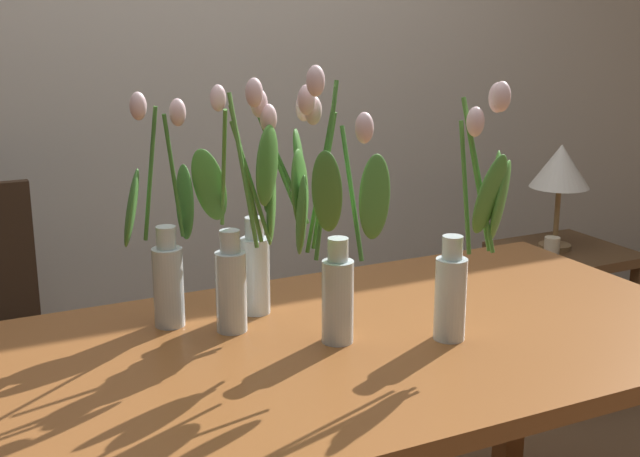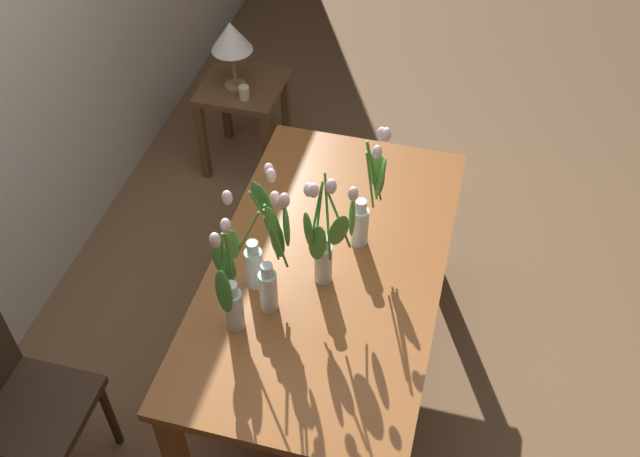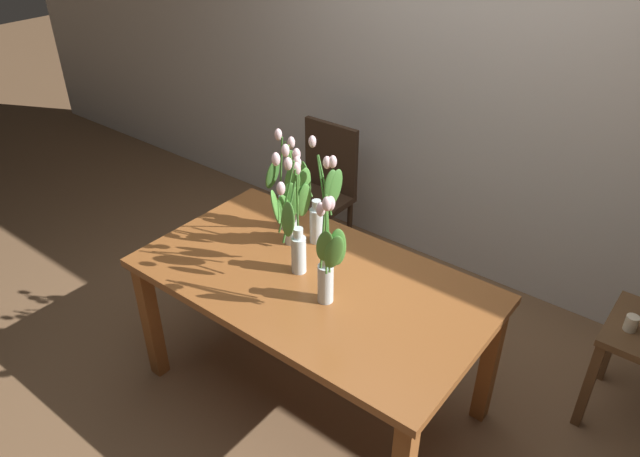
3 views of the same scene
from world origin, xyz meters
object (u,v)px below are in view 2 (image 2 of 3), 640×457
(tulip_vase_4, at_px, (326,243))
(dining_chair, at_px, (11,396))
(side_table, at_px, (243,102))
(pillar_candle, at_px, (244,93))
(tulip_vase_1, at_px, (231,296))
(table_lamp, at_px, (231,38))
(tulip_vase_2, at_px, (258,245))
(tulip_vase_3, at_px, (268,259))
(dining_table, at_px, (328,280))
(tulip_vase_0, at_px, (368,202))

(tulip_vase_4, height_order, dining_chair, tulip_vase_4)
(tulip_vase_4, xyz_separation_m, side_table, (1.43, 0.84, -0.54))
(dining_chair, relative_size, pillar_candle, 12.40)
(pillar_candle, bearing_deg, side_table, 26.36)
(tulip_vase_1, bearing_deg, side_table, 18.53)
(side_table, relative_size, table_lamp, 1.38)
(tulip_vase_2, relative_size, tulip_vase_4, 0.87)
(tulip_vase_3, distance_m, side_table, 1.77)
(dining_table, relative_size, tulip_vase_4, 2.72)
(tulip_vase_1, height_order, tulip_vase_4, tulip_vase_4)
(tulip_vase_1, height_order, dining_chair, tulip_vase_1)
(pillar_candle, bearing_deg, tulip_vase_3, -157.19)
(tulip_vase_1, distance_m, dining_chair, 0.93)
(dining_chair, bearing_deg, pillar_candle, -7.48)
(tulip_vase_1, distance_m, pillar_candle, 1.69)
(tulip_vase_2, xyz_separation_m, tulip_vase_3, (-0.10, -0.07, 0.04))
(tulip_vase_3, bearing_deg, dining_table, -35.80)
(tulip_vase_2, xyz_separation_m, tulip_vase_4, (0.03, -0.25, 0.05))
(side_table, bearing_deg, dining_chair, 174.60)
(dining_table, height_order, table_lamp, table_lamp)
(dining_table, distance_m, tulip_vase_4, 0.34)
(table_lamp, bearing_deg, tulip_vase_4, -148.20)
(tulip_vase_4, height_order, pillar_candle, tulip_vase_4)
(side_table, bearing_deg, tulip_vase_3, -156.91)
(tulip_vase_1, xyz_separation_m, tulip_vase_2, (0.24, -0.02, 0.02))
(tulip_vase_3, height_order, side_table, tulip_vase_3)
(tulip_vase_1, relative_size, pillar_candle, 6.97)
(tulip_vase_2, bearing_deg, table_lamp, 23.27)
(table_lamp, bearing_deg, dining_table, -146.77)
(dining_table, xyz_separation_m, table_lamp, (1.29, 0.85, 0.21))
(dining_chair, distance_m, table_lamp, 2.07)
(tulip_vase_2, distance_m, dining_chair, 1.08)
(dining_chair, relative_size, table_lamp, 2.34)
(tulip_vase_3, height_order, table_lamp, tulip_vase_3)
(tulip_vase_3, height_order, tulip_vase_4, tulip_vase_4)
(tulip_vase_2, bearing_deg, tulip_vase_3, -143.93)
(dining_table, distance_m, table_lamp, 1.56)
(tulip_vase_0, distance_m, table_lamp, 1.48)
(tulip_vase_0, xyz_separation_m, pillar_candle, (1.03, 0.88, -0.36))
(dining_table, height_order, tulip_vase_0, tulip_vase_0)
(side_table, relative_size, pillar_candle, 7.33)
(tulip_vase_0, relative_size, tulip_vase_1, 1.06)
(dining_table, bearing_deg, side_table, 31.92)
(dining_table, height_order, dining_chair, dining_chair)
(side_table, bearing_deg, pillar_candle, -153.64)
(tulip_vase_2, bearing_deg, dining_chair, 127.86)
(tulip_vase_4, height_order, side_table, tulip_vase_4)
(tulip_vase_4, bearing_deg, pillar_candle, 30.95)
(pillar_candle, bearing_deg, table_lamp, 42.86)
(tulip_vase_2, bearing_deg, tulip_vase_0, -49.13)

